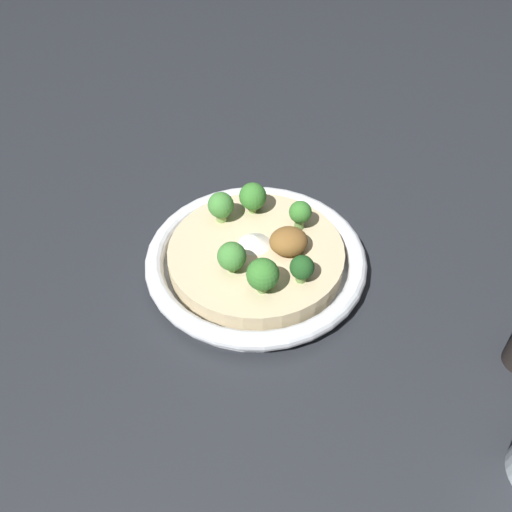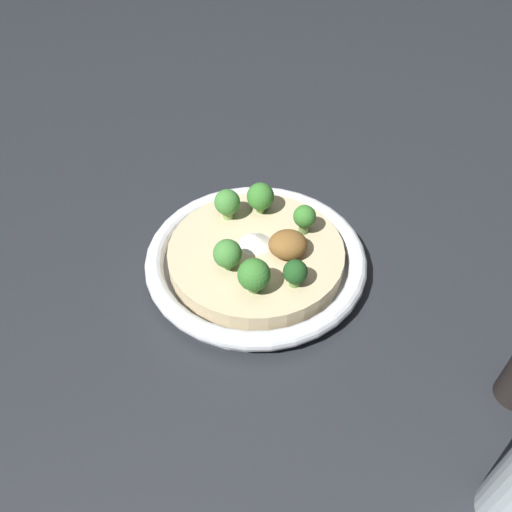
# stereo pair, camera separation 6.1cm
# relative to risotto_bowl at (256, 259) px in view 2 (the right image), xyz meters

# --- Properties ---
(ground_plane) EXTENTS (6.00, 6.00, 0.00)m
(ground_plane) POSITION_rel_risotto_bowl_xyz_m (0.00, 0.00, -0.02)
(ground_plane) COLOR #23262B
(risotto_bowl) EXTENTS (0.27, 0.27, 0.04)m
(risotto_bowl) POSITION_rel_risotto_bowl_xyz_m (0.00, 0.00, 0.00)
(risotto_bowl) COLOR silver
(risotto_bowl) RESTS_ON ground_plane
(cheese_sprinkle) EXTENTS (0.04, 0.04, 0.01)m
(cheese_sprinkle) POSITION_rel_risotto_bowl_xyz_m (0.00, -0.01, 0.03)
(cheese_sprinkle) COLOR white
(cheese_sprinkle) RESTS_ON risotto_bowl
(crispy_onion_garnish) EXTENTS (0.05, 0.04, 0.03)m
(crispy_onion_garnish) POSITION_rel_risotto_bowl_xyz_m (-0.04, 0.01, 0.03)
(crispy_onion_garnish) COLOR brown
(crispy_onion_garnish) RESTS_ON risotto_bowl
(broccoli_right) EXTENTS (0.03, 0.03, 0.04)m
(broccoli_right) POSITION_rel_risotto_bowl_xyz_m (0.04, 0.03, 0.04)
(broccoli_right) COLOR #668E47
(broccoli_right) RESTS_ON risotto_bowl
(broccoli_back_right) EXTENTS (0.04, 0.04, 0.04)m
(broccoli_back_right) POSITION_rel_risotto_bowl_xyz_m (0.01, 0.07, 0.04)
(broccoli_back_right) COLOR #668E47
(broccoli_back_right) RESTS_ON risotto_bowl
(broccoli_back_left) EXTENTS (0.03, 0.03, 0.03)m
(broccoli_back_left) POSITION_rel_risotto_bowl_xyz_m (-0.04, 0.06, 0.04)
(broccoli_back_left) COLOR #668E47
(broccoli_back_left) RESTS_ON risotto_bowl
(broccoli_front_left) EXTENTS (0.04, 0.04, 0.04)m
(broccoli_front_left) POSITION_rel_risotto_bowl_xyz_m (-0.01, -0.07, 0.04)
(broccoli_front_left) COLOR #759E4C
(broccoli_front_left) RESTS_ON risotto_bowl
(broccoli_left) EXTENTS (0.03, 0.03, 0.04)m
(broccoli_left) POSITION_rel_risotto_bowl_xyz_m (-0.06, -0.02, 0.04)
(broccoli_left) COLOR #668E47
(broccoli_left) RESTS_ON risotto_bowl
(broccoli_front_right) EXTENTS (0.03, 0.03, 0.04)m
(broccoli_front_right) POSITION_rel_risotto_bowl_xyz_m (0.03, -0.06, 0.04)
(broccoli_front_right) COLOR #84A856
(broccoli_front_right) RESTS_ON risotto_bowl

